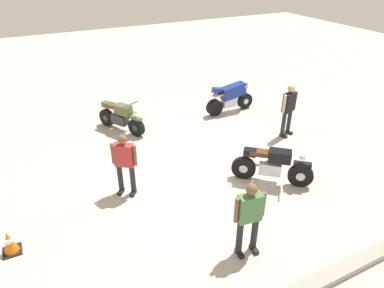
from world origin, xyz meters
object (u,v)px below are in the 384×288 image
motorcycle_olive_vintage (121,117)px  motorcycle_black_cruiser (272,165)px  motorcycle_blue_sportbike (231,97)px  person_in_black_shirt (289,107)px  person_in_red_shirt (125,161)px  traffic_cone (9,242)px  person_in_green_shirt (249,215)px

motorcycle_olive_vintage → motorcycle_black_cruiser: bearing=0.4°
motorcycle_blue_sportbike → person_in_black_shirt: 2.51m
person_in_red_shirt → traffic_cone: person_in_red_shirt is taller
person_in_green_shirt → person_in_black_shirt: 5.39m
motorcycle_black_cruiser → person_in_black_shirt: 2.85m
motorcycle_olive_vintage → person_in_red_shirt: (0.85, 3.38, 0.44)m
person_in_black_shirt → motorcycle_olive_vintage: bearing=-138.3°
motorcycle_olive_vintage → motorcycle_black_cruiser: size_ratio=1.07×
motorcycle_blue_sportbike → traffic_cone: 8.58m
motorcycle_olive_vintage → traffic_cone: bearing=-69.3°
motorcycle_blue_sportbike → motorcycle_black_cruiser: (1.45, 4.30, -0.07)m
motorcycle_olive_vintage → motorcycle_blue_sportbike: motorcycle_blue_sportbike is taller
motorcycle_black_cruiser → motorcycle_blue_sportbike: bearing=112.2°
motorcycle_olive_vintage → person_in_red_shirt: bearing=-43.4°
person_in_black_shirt → person_in_green_shirt: bearing=-66.3°
motorcycle_black_cruiser → person_in_red_shirt: bearing=-158.8°
motorcycle_blue_sportbike → person_in_red_shirt: person_in_red_shirt is taller
person_in_black_shirt → person_in_red_shirt: bearing=-101.5°
person_in_red_shirt → person_in_green_shirt: bearing=63.6°
person_in_red_shirt → person_in_black_shirt: bearing=132.5°
motorcycle_olive_vintage → traffic_cone: motorcycle_olive_vintage is taller
motorcycle_blue_sportbike → person_in_red_shirt: 5.82m
motorcycle_olive_vintage → person_in_black_shirt: size_ratio=1.03×
motorcycle_blue_sportbike → traffic_cone: bearing=-154.5°
motorcycle_olive_vintage → person_in_red_shirt: person_in_red_shirt is taller
motorcycle_olive_vintage → motorcycle_blue_sportbike: (-4.09, 0.33, 0.11)m
motorcycle_olive_vintage → motorcycle_black_cruiser: motorcycle_black_cruiser is taller
person_in_green_shirt → person_in_red_shirt: (1.55, -2.95, -0.02)m
traffic_cone → person_in_black_shirt: bearing=-169.7°
person_in_black_shirt → traffic_cone: (8.26, 1.50, -0.73)m
person_in_green_shirt → person_in_black_shirt: (-4.01, -3.60, 0.05)m
person_in_red_shirt → traffic_cone: 2.91m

